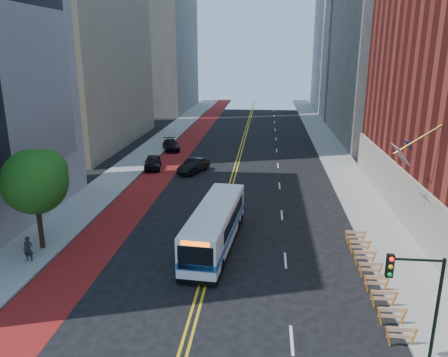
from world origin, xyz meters
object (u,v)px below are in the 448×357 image
pedestrian (28,249)px  street_tree (35,179)px  traffic_signal (416,291)px  car_c (171,145)px  transit_bus (216,225)px  car_b (194,166)px  car_a (153,162)px

pedestrian → street_tree: bearing=87.2°
traffic_signal → car_c: 44.59m
transit_bus → car_b: bearing=108.9°
car_b → pedestrian: (-6.70, -22.03, 0.20)m
traffic_signal → transit_bus: bearing=129.8°
pedestrian → car_a: bearing=79.9°
street_tree → car_a: 21.62m
traffic_signal → car_a: 36.06m
street_tree → traffic_signal: street_tree is taller
pedestrian → traffic_signal: bearing=-25.7°
traffic_signal → transit_bus: traffic_signal is taller
traffic_signal → car_c: size_ratio=1.07×
traffic_signal → transit_bus: (-9.27, 11.13, -2.18)m
car_b → pedestrian: bearing=-85.9°
transit_bus → car_c: 30.73m
traffic_signal → car_b: traffic_signal is taller
transit_bus → pedestrian: 11.86m
car_a → pedestrian: pedestrian is taller
car_a → street_tree: bearing=-106.2°
street_tree → pedestrian: 4.43m
transit_bus → car_a: 21.73m
street_tree → car_b: size_ratio=1.46×
street_tree → car_b: bearing=71.3°
car_c → pedestrian: pedestrian is taller
street_tree → car_c: street_tree is taller
transit_bus → car_b: 19.04m
car_b → car_c: size_ratio=0.97×
pedestrian → car_b: bearing=67.6°
transit_bus → pedestrian: bearing=-157.5°
traffic_signal → pedestrian: traffic_signal is taller
traffic_signal → car_a: size_ratio=1.16×
street_tree → pedestrian: street_tree is taller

